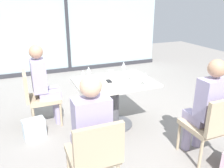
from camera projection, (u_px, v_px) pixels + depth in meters
ground_plane at (114, 124)px, 3.66m from camera, size 12.00×12.00×0.00m
window_wall_backdrop at (67, 26)px, 6.02m from camera, size 5.25×0.10×2.70m
dining_table_main at (115, 94)px, 3.48m from camera, size 1.15×0.83×0.73m
chair_front_left at (94, 153)px, 2.18m from camera, size 0.46×0.50×0.87m
chair_front_right at (211, 124)px, 2.69m from camera, size 0.46×0.50×0.87m
chair_far_left at (37, 95)px, 3.52m from camera, size 0.51×0.46×0.87m
person_front_left at (90, 129)px, 2.20m from camera, size 0.34×0.39×1.26m
person_front_right at (207, 104)px, 2.72m from camera, size 0.34×0.39×1.26m
person_far_left at (43, 81)px, 3.49m from camera, size 0.39×0.34×1.26m
wine_glass_0 at (83, 74)px, 3.32m from camera, size 0.07×0.07×0.18m
wine_glass_1 at (132, 72)px, 3.37m from camera, size 0.07×0.07×0.18m
wine_glass_2 at (89, 70)px, 3.49m from camera, size 0.07×0.07×0.18m
wine_glass_3 at (92, 83)px, 2.93m from camera, size 0.07×0.07×0.18m
wine_glass_4 at (124, 65)px, 3.76m from camera, size 0.07×0.07×0.18m
wine_glass_5 at (145, 76)px, 3.20m from camera, size 0.07×0.07×0.18m
coffee_cup at (111, 73)px, 3.63m from camera, size 0.08×0.08×0.09m
cell_phone_on_table at (109, 81)px, 3.40m from camera, size 0.08×0.15×0.01m
handbag_2 at (34, 128)px, 3.28m from camera, size 0.32×0.21×0.28m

